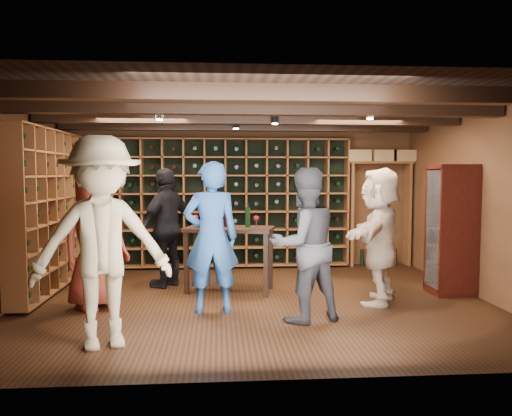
{
  "coord_description": "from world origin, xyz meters",
  "views": [
    {
      "loc": [
        -0.47,
        -6.38,
        1.66
      ],
      "look_at": [
        0.03,
        0.2,
        1.2
      ],
      "focal_mm": 35.0,
      "sensor_mm": 36.0,
      "label": 1
    }
  ],
  "objects": [
    {
      "name": "ground",
      "position": [
        0.0,
        0.0,
        0.0
      ],
      "size": [
        6.0,
        6.0,
        0.0
      ],
      "primitive_type": "plane",
      "color": "black",
      "rests_on": "ground"
    },
    {
      "name": "room_shell",
      "position": [
        0.0,
        0.05,
        2.42
      ],
      "size": [
        6.0,
        6.0,
        6.0
      ],
      "color": "brown",
      "rests_on": "ground"
    },
    {
      "name": "wine_rack_back",
      "position": [
        -0.52,
        2.33,
        1.15
      ],
      "size": [
        4.65,
        0.3,
        2.2
      ],
      "color": "brown",
      "rests_on": "ground"
    },
    {
      "name": "wine_rack_left",
      "position": [
        -2.83,
        0.82,
        1.15
      ],
      "size": [
        0.3,
        2.65,
        2.2
      ],
      "color": "brown",
      "rests_on": "ground"
    },
    {
      "name": "crate_shelf",
      "position": [
        2.41,
        2.32,
        1.57
      ],
      "size": [
        1.2,
        0.32,
        2.07
      ],
      "color": "brown",
      "rests_on": "ground"
    },
    {
      "name": "display_cabinet",
      "position": [
        2.71,
        0.2,
        0.86
      ],
      "size": [
        0.55,
        0.5,
        1.75
      ],
      "color": "#340E0A",
      "rests_on": "ground"
    },
    {
      "name": "man_blue_shirt",
      "position": [
        -0.56,
        -0.47,
        0.9
      ],
      "size": [
        0.71,
        0.52,
        1.8
      ],
      "primitive_type": "imported",
      "rotation": [
        0.0,
        0.0,
        3.28
      ],
      "color": "navy",
      "rests_on": "ground"
    },
    {
      "name": "man_grey_suit",
      "position": [
        0.48,
        -0.91,
        0.86
      ],
      "size": [
        1.01,
        0.9,
        1.72
      ],
      "primitive_type": "imported",
      "rotation": [
        0.0,
        0.0,
        3.49
      ],
      "color": "black",
      "rests_on": "ground"
    },
    {
      "name": "guest_red_floral",
      "position": [
        -1.98,
        -0.19,
        0.87
      ],
      "size": [
        0.99,
        1.0,
        1.75
      ],
      "primitive_type": "imported",
      "rotation": [
        0.0,
        0.0,
        0.83
      ],
      "color": "maroon",
      "rests_on": "ground"
    },
    {
      "name": "guest_woman_black",
      "position": [
        -1.22,
        0.93,
        0.87
      ],
      "size": [
        0.97,
        1.06,
        1.74
      ],
      "primitive_type": "imported",
      "rotation": [
        0.0,
        0.0,
        4.04
      ],
      "color": "black",
      "rests_on": "ground"
    },
    {
      "name": "guest_khaki",
      "position": [
        -1.57,
        -1.6,
        1.01
      ],
      "size": [
        1.47,
        1.12,
        2.01
      ],
      "primitive_type": "imported",
      "rotation": [
        0.0,
        0.0,
        0.32
      ],
      "color": "gray",
      "rests_on": "ground"
    },
    {
      "name": "guest_beige",
      "position": [
        1.58,
        -0.2,
        0.87
      ],
      "size": [
        1.23,
        1.65,
        1.73
      ],
      "primitive_type": "imported",
      "rotation": [
        0.0,
        0.0,
        4.2
      ],
      "color": "tan",
      "rests_on": "ground"
    },
    {
      "name": "tasting_table",
      "position": [
        -0.32,
        0.56,
        0.8
      ],
      "size": [
        1.31,
        0.87,
        1.19
      ],
      "rotation": [
        0.0,
        0.0,
        -0.24
      ],
      "color": "black",
      "rests_on": "ground"
    }
  ]
}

